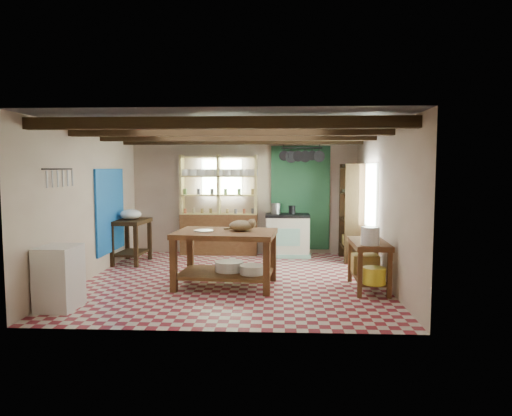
{
  "coord_description": "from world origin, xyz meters",
  "views": [
    {
      "loc": [
        0.74,
        -7.68,
        1.91
      ],
      "look_at": [
        0.37,
        0.3,
        1.21
      ],
      "focal_mm": 32.0,
      "sensor_mm": 36.0,
      "label": 1
    }
  ],
  "objects_px": {
    "work_table": "(226,259)",
    "prep_table": "(131,241)",
    "cat": "(241,226)",
    "right_counter": "(368,265)",
    "white_cabinet": "(59,277)",
    "stove": "(287,235)"
  },
  "relations": [
    {
      "from": "prep_table",
      "to": "right_counter",
      "type": "height_order",
      "value": "prep_table"
    },
    {
      "from": "work_table",
      "to": "right_counter",
      "type": "height_order",
      "value": "work_table"
    },
    {
      "from": "work_table",
      "to": "right_counter",
      "type": "relative_size",
      "value": 1.48
    },
    {
      "from": "work_table",
      "to": "cat",
      "type": "distance_m",
      "value": 0.6
    },
    {
      "from": "stove",
      "to": "white_cabinet",
      "type": "relative_size",
      "value": 1.09
    },
    {
      "from": "white_cabinet",
      "to": "right_counter",
      "type": "height_order",
      "value": "white_cabinet"
    },
    {
      "from": "work_table",
      "to": "cat",
      "type": "xyz_separation_m",
      "value": [
        0.25,
        0.03,
        0.54
      ]
    },
    {
      "from": "stove",
      "to": "right_counter",
      "type": "xyz_separation_m",
      "value": [
        1.22,
        -2.68,
        -0.08
      ]
    },
    {
      "from": "right_counter",
      "to": "stove",
      "type": "bearing_deg",
      "value": 115.1
    },
    {
      "from": "cat",
      "to": "white_cabinet",
      "type": "bearing_deg",
      "value": -155.58
    },
    {
      "from": "work_table",
      "to": "white_cabinet",
      "type": "distance_m",
      "value": 2.49
    },
    {
      "from": "work_table",
      "to": "prep_table",
      "type": "xyz_separation_m",
      "value": [
        -2.11,
        1.72,
        -0.01
      ]
    },
    {
      "from": "stove",
      "to": "right_counter",
      "type": "relative_size",
      "value": 0.88
    },
    {
      "from": "stove",
      "to": "work_table",
      "type": "bearing_deg",
      "value": -112.61
    },
    {
      "from": "stove",
      "to": "cat",
      "type": "height_order",
      "value": "cat"
    },
    {
      "from": "work_table",
      "to": "right_counter",
      "type": "distance_m",
      "value": 2.28
    },
    {
      "from": "right_counter",
      "to": "prep_table",
      "type": "bearing_deg",
      "value": 158.04
    },
    {
      "from": "stove",
      "to": "prep_table",
      "type": "xyz_separation_m",
      "value": [
        -3.16,
        -0.86,
        -0.02
      ]
    },
    {
      "from": "prep_table",
      "to": "white_cabinet",
      "type": "xyz_separation_m",
      "value": [
        -0.02,
        -3.01,
        -0.01
      ]
    },
    {
      "from": "work_table",
      "to": "prep_table",
      "type": "relative_size",
      "value": 1.8
    },
    {
      "from": "work_table",
      "to": "cat",
      "type": "bearing_deg",
      "value": 11.31
    },
    {
      "from": "white_cabinet",
      "to": "right_counter",
      "type": "bearing_deg",
      "value": 17.11
    }
  ]
}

